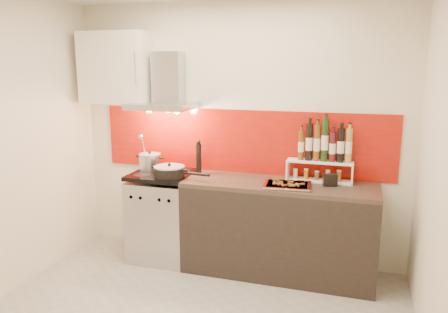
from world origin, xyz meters
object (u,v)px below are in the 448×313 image
(range_stove, at_px, (164,217))
(counter, at_px, (279,228))
(saute_pan, at_px, (170,171))
(pepper_mill, at_px, (199,157))
(baking_tray, at_px, (287,185))
(stock_pot, at_px, (150,162))

(range_stove, distance_m, counter, 1.20)
(saute_pan, bearing_deg, pepper_mill, 49.66)
(counter, bearing_deg, baking_tray, -51.16)
(pepper_mill, bearing_deg, stock_pot, -177.02)
(counter, xyz_separation_m, pepper_mill, (-0.85, 0.11, 0.62))
(range_stove, xyz_separation_m, pepper_mill, (0.35, 0.12, 0.62))
(saute_pan, height_order, baking_tray, saute_pan)
(stock_pot, relative_size, saute_pan, 0.39)
(pepper_mill, xyz_separation_m, baking_tray, (0.94, -0.22, -0.15))
(stock_pot, bearing_deg, pepper_mill, 2.98)
(range_stove, distance_m, pepper_mill, 0.73)
(range_stove, xyz_separation_m, saute_pan, (0.14, -0.13, 0.52))
(saute_pan, xyz_separation_m, pepper_mill, (0.21, 0.24, 0.10))
(saute_pan, bearing_deg, counter, 7.00)
(stock_pot, bearing_deg, saute_pan, -33.77)
(pepper_mill, bearing_deg, saute_pan, -130.34)
(stock_pot, xyz_separation_m, saute_pan, (0.32, -0.22, -0.03))
(stock_pot, height_order, saute_pan, stock_pot)
(range_stove, bearing_deg, counter, 0.23)
(saute_pan, distance_m, pepper_mill, 0.34)
(saute_pan, height_order, pepper_mill, pepper_mill)
(counter, relative_size, baking_tray, 4.01)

